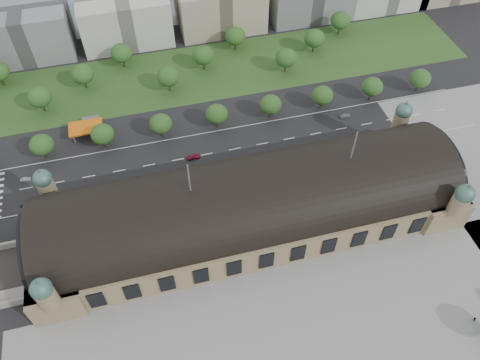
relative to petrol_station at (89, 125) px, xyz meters
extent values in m
plane|color=black|center=(53.91, -65.28, -2.95)|extent=(900.00, 900.00, 0.00)
cube|color=#867753|center=(53.91, -65.28, 3.05)|extent=(150.00, 40.00, 12.00)
cube|color=#867753|center=(-13.09, -65.28, 3.05)|extent=(16.00, 43.00, 12.00)
cube|color=#867753|center=(120.91, -65.28, 3.05)|extent=(16.00, 43.00, 12.00)
cylinder|color=black|center=(53.91, -65.28, 9.05)|extent=(144.00, 37.60, 37.60)
cylinder|color=black|center=(-19.09, -65.28, 11.05)|extent=(1.20, 32.00, 32.00)
cylinder|color=black|center=(126.91, -65.28, 11.05)|extent=(1.20, 32.00, 32.00)
cylinder|color=#867753|center=(-13.09, -44.28, 13.05)|extent=(6.00, 6.00, 8.00)
sphere|color=#40685D|center=(-13.09, -44.28, 18.55)|extent=(6.40, 6.40, 6.40)
cone|color=#40685D|center=(-13.09, -44.28, 22.55)|extent=(1.00, 1.00, 2.50)
cylinder|color=#867753|center=(120.91, -44.28, 13.05)|extent=(6.00, 6.00, 8.00)
sphere|color=#40685D|center=(120.91, -44.28, 18.55)|extent=(6.40, 6.40, 6.40)
cone|color=#40685D|center=(120.91, -44.28, 22.55)|extent=(1.00, 1.00, 2.50)
cylinder|color=#867753|center=(-13.09, -86.28, 13.05)|extent=(6.00, 6.00, 8.00)
sphere|color=#40685D|center=(-13.09, -86.28, 18.55)|extent=(6.40, 6.40, 6.40)
cone|color=#40685D|center=(-13.09, -86.28, 22.55)|extent=(1.00, 1.00, 2.50)
cylinder|color=#867753|center=(120.91, -86.28, 13.05)|extent=(6.00, 6.00, 8.00)
sphere|color=#40685D|center=(120.91, -86.28, 18.55)|extent=(6.40, 6.40, 6.40)
cone|color=#40685D|center=(120.91, -86.28, 22.55)|extent=(1.00, 1.00, 2.50)
cylinder|color=#59595B|center=(33.91, -65.28, 28.55)|extent=(0.50, 0.50, 12.00)
cylinder|color=#59595B|center=(88.91, -65.28, 28.55)|extent=(0.50, 0.50, 12.00)
cube|color=gray|center=(63.91, -109.28, -2.95)|extent=(190.00, 48.00, 0.12)
cube|color=black|center=(33.91, -27.28, -2.95)|extent=(260.00, 26.00, 0.10)
cube|color=#2C4D1E|center=(38.91, 27.72, -2.95)|extent=(300.00, 45.00, 0.10)
cube|color=#D1670C|center=(-1.09, -3.28, 1.75)|extent=(14.00, 9.00, 0.70)
cube|color=#59595B|center=(0.91, 2.72, -1.35)|extent=(7.00, 5.00, 3.20)
cylinder|color=#59595B|center=(-6.59, -0.08, -0.75)|extent=(0.50, 0.50, 4.40)
cylinder|color=#59595B|center=(4.41, -0.08, -0.75)|extent=(0.50, 0.50, 4.40)
cylinder|color=#59595B|center=(-6.59, -6.48, -0.75)|extent=(0.50, 0.50, 4.40)
cylinder|color=#59595B|center=(4.41, -6.48, -0.75)|extent=(0.50, 0.50, 4.40)
cube|color=gray|center=(-26.09, 67.72, 9.05)|extent=(45.00, 32.00, 24.00)
cube|color=beige|center=(23.91, 67.72, 9.05)|extent=(45.00, 32.00, 24.00)
cube|color=tan|center=(73.91, 67.72, 9.05)|extent=(45.00, 32.00, 24.00)
cylinder|color=#2D2116|center=(-18.09, -12.28, -0.79)|extent=(0.70, 0.70, 4.32)
ellipsoid|color=#234B1B|center=(-18.09, -12.28, 4.49)|extent=(9.60, 9.60, 8.16)
cylinder|color=#2D2116|center=(5.91, -12.28, -0.79)|extent=(0.70, 0.70, 4.32)
ellipsoid|color=#234B1B|center=(5.91, -12.28, 4.49)|extent=(9.60, 9.60, 8.16)
cylinder|color=#2D2116|center=(29.91, -12.28, -0.79)|extent=(0.70, 0.70, 4.32)
ellipsoid|color=#234B1B|center=(29.91, -12.28, 4.49)|extent=(9.60, 9.60, 8.16)
cylinder|color=#2D2116|center=(53.91, -12.28, -0.79)|extent=(0.70, 0.70, 4.32)
ellipsoid|color=#234B1B|center=(53.91, -12.28, 4.49)|extent=(9.60, 9.60, 8.16)
cylinder|color=#2D2116|center=(77.91, -12.28, -0.79)|extent=(0.70, 0.70, 4.32)
ellipsoid|color=#234B1B|center=(77.91, -12.28, 4.49)|extent=(9.60, 9.60, 8.16)
cylinder|color=#2D2116|center=(101.91, -12.28, -0.79)|extent=(0.70, 0.70, 4.32)
ellipsoid|color=#234B1B|center=(101.91, -12.28, 4.49)|extent=(9.60, 9.60, 8.16)
cylinder|color=#2D2116|center=(125.91, -12.28, -0.79)|extent=(0.70, 0.70, 4.32)
ellipsoid|color=#234B1B|center=(125.91, -12.28, 4.49)|extent=(9.60, 9.60, 8.16)
cylinder|color=#2D2116|center=(149.91, -12.28, -0.79)|extent=(0.70, 0.70, 4.32)
ellipsoid|color=#234B1B|center=(149.91, -12.28, 4.49)|extent=(9.60, 9.60, 8.16)
cylinder|color=#2D2116|center=(-38.09, 41.72, -0.61)|extent=(0.70, 0.70, 4.68)
cylinder|color=#2D2116|center=(-19.09, 17.72, -0.61)|extent=(0.70, 0.70, 4.68)
ellipsoid|color=#234B1B|center=(-19.09, 17.72, 5.11)|extent=(10.40, 10.40, 8.84)
cylinder|color=#2D2116|center=(-0.09, 29.72, -0.61)|extent=(0.70, 0.70, 4.68)
ellipsoid|color=#234B1B|center=(-0.09, 29.72, 5.11)|extent=(10.40, 10.40, 8.84)
cylinder|color=#2D2116|center=(18.91, 41.72, -0.61)|extent=(0.70, 0.70, 4.68)
ellipsoid|color=#234B1B|center=(18.91, 41.72, 5.11)|extent=(10.40, 10.40, 8.84)
cylinder|color=#2D2116|center=(37.91, 17.72, -0.61)|extent=(0.70, 0.70, 4.68)
ellipsoid|color=#234B1B|center=(37.91, 17.72, 5.11)|extent=(10.40, 10.40, 8.84)
cylinder|color=#2D2116|center=(56.91, 29.72, -0.61)|extent=(0.70, 0.70, 4.68)
ellipsoid|color=#234B1B|center=(56.91, 29.72, 5.11)|extent=(10.40, 10.40, 8.84)
cylinder|color=#2D2116|center=(75.91, 41.72, -0.61)|extent=(0.70, 0.70, 4.68)
ellipsoid|color=#234B1B|center=(75.91, 41.72, 5.11)|extent=(10.40, 10.40, 8.84)
cylinder|color=#2D2116|center=(94.91, 17.72, -0.61)|extent=(0.70, 0.70, 4.68)
ellipsoid|color=#234B1B|center=(94.91, 17.72, 5.11)|extent=(10.40, 10.40, 8.84)
cylinder|color=#2D2116|center=(113.91, 29.72, -0.61)|extent=(0.70, 0.70, 4.68)
ellipsoid|color=#234B1B|center=(113.91, 29.72, 5.11)|extent=(10.40, 10.40, 8.84)
cylinder|color=#2D2116|center=(132.91, 41.72, -0.61)|extent=(0.70, 0.70, 4.68)
ellipsoid|color=#234B1B|center=(132.91, 41.72, 5.11)|extent=(10.40, 10.40, 8.84)
imported|color=#9899A0|center=(-26.24, -22.99, -2.30)|extent=(3.98, 1.53, 1.30)
imported|color=black|center=(-18.17, -37.98, -2.18)|extent=(5.70, 2.90, 1.54)
imported|color=maroon|center=(40.24, -28.05, -2.16)|extent=(5.63, 2.70, 1.58)
imported|color=#182643|center=(59.04, -37.22, -2.23)|extent=(4.32, 2.00, 1.43)
imported|color=#54585B|center=(110.38, -20.67, -2.19)|extent=(4.68, 1.75, 1.53)
imported|color=black|center=(-10.50, -44.28, -2.19)|extent=(4.84, 3.39, 1.51)
imported|color=maroon|center=(-22.97, -40.28, -2.27)|extent=(5.34, 4.27, 1.35)
imported|color=#191C47|center=(-13.35, -40.28, -2.24)|extent=(5.29, 3.97, 1.43)
imported|color=#5A5D61|center=(0.91, -41.88, -2.12)|extent=(5.23, 3.72, 1.65)
imported|color=silver|center=(12.67, -40.28, -2.17)|extent=(4.95, 3.46, 1.55)
imported|color=#989AA1|center=(14.74, -42.44, -2.15)|extent=(6.16, 5.64, 1.60)
imported|color=black|center=(35.91, -40.28, -2.24)|extent=(5.25, 3.75, 1.41)
imported|color=red|center=(40.27, -38.28, -1.37)|extent=(11.54, 3.51, 3.17)
imported|color=beige|center=(47.05, -38.28, -1.46)|extent=(10.90, 3.42, 2.99)
imported|color=beige|center=(73.35, -38.28, -1.20)|extent=(12.61, 3.13, 3.50)
imported|color=gray|center=(111.95, -119.28, -1.96)|extent=(1.19, 1.36, 1.97)
camera|label=1|loc=(25.33, -159.74, 138.23)|focal=35.00mm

